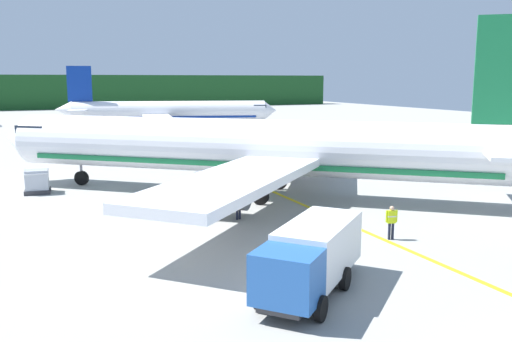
# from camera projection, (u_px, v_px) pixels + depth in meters

# --- Properties ---
(airliner_foreground) EXTENTS (34.04, 30.14, 11.90)m
(airliner_foreground) POSITION_uv_depth(u_px,v_px,m) (258.00, 148.00, 37.64)
(airliner_foreground) COLOR white
(airliner_foreground) RESTS_ON ground
(airliner_mid_apron) EXTENTS (35.07, 29.30, 10.21)m
(airliner_mid_apron) POSITION_uv_depth(u_px,v_px,m) (167.00, 112.00, 88.30)
(airliner_mid_apron) COLOR white
(airliner_mid_apron) RESTS_ON ground
(service_truck_baggage) EXTENTS (6.53, 6.14, 2.60)m
(service_truck_baggage) POSITION_uv_depth(u_px,v_px,m) (311.00, 256.00, 20.61)
(service_truck_baggage) COLOR #2659A5
(service_truck_baggage) RESTS_ON ground
(cargo_container_near) EXTENTS (1.91, 1.91, 1.85)m
(cargo_container_near) POSITION_uv_depth(u_px,v_px,m) (37.00, 181.00, 38.98)
(cargo_container_near) COLOR #333338
(cargo_container_near) RESTS_ON ground
(crew_marshaller) EXTENTS (0.61, 0.34, 1.76)m
(crew_marshaller) POSITION_uv_depth(u_px,v_px,m) (391.00, 220.00, 27.62)
(crew_marshaller) COLOR #191E33
(crew_marshaller) RESTS_ON ground
(crew_loader_left) EXTENTS (0.62, 0.30, 1.62)m
(crew_loader_left) POSITION_uv_depth(u_px,v_px,m) (238.00, 204.00, 31.60)
(crew_loader_left) COLOR #191E33
(crew_loader_left) RESTS_ON ground
(apron_guide_line) EXTENTS (0.30, 60.00, 0.01)m
(apron_guide_line) POSITION_uv_depth(u_px,v_px,m) (310.00, 208.00, 34.66)
(apron_guide_line) COLOR yellow
(apron_guide_line) RESTS_ON ground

